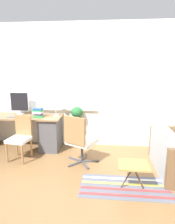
{
  "coord_description": "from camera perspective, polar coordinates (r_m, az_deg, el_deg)",
  "views": [
    {
      "loc": [
        1.01,
        -3.72,
        1.75
      ],
      "look_at": [
        0.63,
        0.15,
        0.88
      ],
      "focal_mm": 32.0,
      "sensor_mm": 36.0,
      "label": 1
    }
  ],
  "objects": [
    {
      "name": "wall_back_with_window",
      "position": [
        4.54,
        -7.4,
        7.43
      ],
      "size": [
        9.0,
        0.12,
        2.7
      ],
      "color": "white",
      "rests_on": "ground_plane"
    },
    {
      "name": "desk_chair_wooden",
      "position": [
        4.09,
        -18.66,
        -6.69
      ],
      "size": [
        0.43,
        0.44,
        0.84
      ],
      "rotation": [
        0.0,
        0.0,
        -0.15
      ],
      "color": "olive",
      "rests_on": "ground_plane"
    },
    {
      "name": "floor_rug_striped",
      "position": [
        3.24,
        10.69,
        -20.27
      ],
      "size": [
        1.35,
        0.64,
        0.01
      ],
      "color": "#565B6B",
      "rests_on": "ground_plane"
    },
    {
      "name": "ground_plane",
      "position": [
        4.23,
        -8.98,
        -12.06
      ],
      "size": [
        14.0,
        14.0,
        0.0
      ],
      "primitive_type": "plane",
      "color": "brown"
    },
    {
      "name": "plant_stand",
      "position": [
        4.49,
        -3.03,
        -4.04
      ],
      "size": [
        0.21,
        0.21,
        0.55
      ],
      "color": "#333338",
      "rests_on": "ground_plane"
    },
    {
      "name": "keyboard",
      "position": [
        4.47,
        -19.84,
        -1.26
      ],
      "size": [
        0.34,
        0.12,
        0.02
      ],
      "color": "slate",
      "rests_on": "desk"
    },
    {
      "name": "mouse",
      "position": [
        4.36,
        -17.23,
        -1.3
      ],
      "size": [
        0.04,
        0.06,
        0.03
      ],
      "color": "black",
      "rests_on": "desk"
    },
    {
      "name": "desk_lamp",
      "position": [
        4.31,
        -9.09,
        2.92
      ],
      "size": [
        0.11,
        0.11,
        0.42
      ],
      "color": "white",
      "rests_on": "desk"
    },
    {
      "name": "book_stack",
      "position": [
        4.32,
        -13.94,
        -0.2
      ],
      "size": [
        0.24,
        0.19,
        0.19
      ],
      "color": "green",
      "rests_on": "desk"
    },
    {
      "name": "office_chair_swivel",
      "position": [
        3.66,
        -2.28,
        -7.96
      ],
      "size": [
        0.62,
        0.64,
        0.93
      ],
      "rotation": [
        0.0,
        0.0,
        2.68
      ],
      "color": "#47474C",
      "rests_on": "ground_plane"
    },
    {
      "name": "monitor",
      "position": [
        4.67,
        -18.84,
        2.5
      ],
      "size": [
        0.41,
        0.15,
        0.49
      ],
      "color": "silver",
      "rests_on": "desk"
    },
    {
      "name": "folding_stool",
      "position": [
        3.07,
        12.97,
        -14.85
      ],
      "size": [
        0.43,
        0.37,
        0.39
      ],
      "color": "olive",
      "rests_on": "ground_plane"
    },
    {
      "name": "desk",
      "position": [
        4.7,
        -20.21,
        -5.01
      ],
      "size": [
        2.13,
        0.61,
        0.73
      ],
      "color": "brown",
      "rests_on": "ground_plane"
    },
    {
      "name": "potted_plant",
      "position": [
        4.42,
        -3.07,
        -0.52
      ],
      "size": [
        0.26,
        0.26,
        0.36
      ],
      "color": "#514C47",
      "rests_on": "plant_stand"
    }
  ]
}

